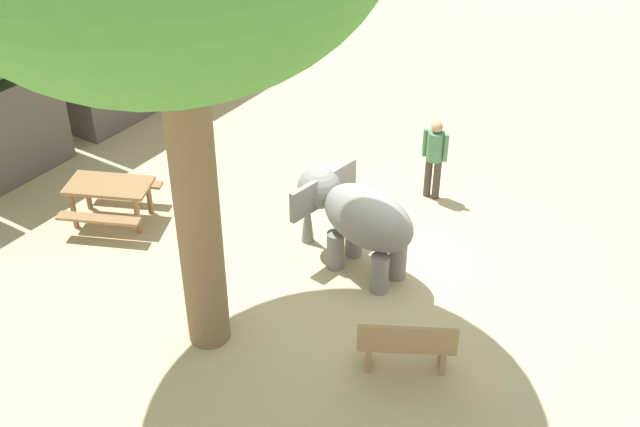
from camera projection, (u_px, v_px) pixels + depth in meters
name	position (u px, v px, depth m)	size (l,w,h in m)	color
ground_plane	(374.00, 270.00, 13.25)	(60.00, 60.00, 0.00)	tan
elephant	(356.00, 215.00, 12.78)	(1.56, 2.35, 1.61)	slate
person_handler	(435.00, 154.00, 14.66)	(0.32, 0.51, 1.62)	#3F3833
wooden_bench	(406.00, 344.00, 11.06)	(1.03, 1.42, 0.88)	#9E7A51
picnic_table_near	(110.00, 193.00, 14.18)	(1.97, 1.98, 0.78)	olive
market_stall_white	(94.00, 71.00, 17.40)	(2.50, 2.50, 2.52)	#59514C
market_stall_red	(173.00, 35.00, 19.21)	(2.50, 2.50, 2.52)	#59514C
feed_bucket	(326.00, 174.00, 15.56)	(0.36, 0.36, 0.32)	gray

